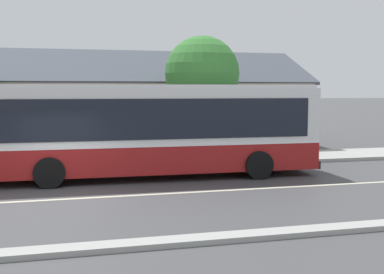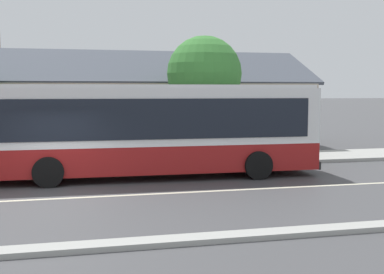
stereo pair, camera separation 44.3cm
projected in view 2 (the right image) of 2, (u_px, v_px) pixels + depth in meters
ground_plane at (55, 199)px, 13.84m from camera, size 300.00×300.00×0.00m
sidewalk_far at (63, 165)px, 19.66m from camera, size 60.00×3.00×0.15m
curb_near at (41, 250)px, 9.23m from camera, size 60.00×0.50×0.12m
lane_divider_stripe at (55, 199)px, 13.84m from camera, size 60.00×0.16×0.01m
community_building at (105, 113)px, 26.36m from camera, size 21.65×8.68×6.32m
transit_bus at (148, 128)px, 17.17m from camera, size 12.26×2.97×3.31m
street_tree_primary at (204, 74)px, 21.68m from camera, size 3.38×3.38×5.56m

